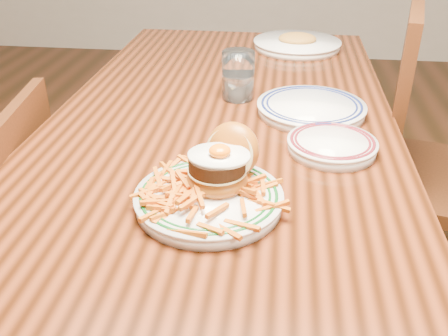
# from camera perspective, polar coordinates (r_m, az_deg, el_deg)

# --- Properties ---
(floor) EXTENTS (6.00, 6.00, 0.00)m
(floor) POSITION_cam_1_polar(r_m,az_deg,el_deg) (1.72, -0.02, -17.23)
(floor) COLOR black
(floor) RESTS_ON ground
(table) EXTENTS (0.85, 1.60, 0.75)m
(table) POSITION_cam_1_polar(r_m,az_deg,el_deg) (1.31, -0.02, 2.95)
(table) COLOR black
(table) RESTS_ON floor
(chair_left) EXTENTS (0.43, 0.43, 0.82)m
(chair_left) POSITION_cam_1_polar(r_m,az_deg,el_deg) (1.44, -24.11, -7.72)
(chair_left) COLOR #431E0D
(chair_left) RESTS_ON floor
(chair_right) EXTENTS (0.55, 0.55, 0.98)m
(chair_right) POSITION_cam_1_polar(r_m,az_deg,el_deg) (1.62, 22.97, 0.46)
(chair_right) COLOR #431E0D
(chair_right) RESTS_ON floor
(main_plate) EXTENTS (0.27, 0.28, 0.13)m
(main_plate) POSITION_cam_1_polar(r_m,az_deg,el_deg) (0.89, -1.27, -1.95)
(main_plate) COLOR white
(main_plate) RESTS_ON table
(side_plate) EXTENTS (0.19, 0.19, 0.03)m
(side_plate) POSITION_cam_1_polar(r_m,az_deg,el_deg) (1.10, 12.24, 2.67)
(side_plate) COLOR white
(side_plate) RESTS_ON table
(rear_plate) EXTENTS (0.27, 0.27, 0.03)m
(rear_plate) POSITION_cam_1_polar(r_m,az_deg,el_deg) (1.28, 9.94, 6.82)
(rear_plate) COLOR white
(rear_plate) RESTS_ON table
(water_glass) EXTENTS (0.09, 0.09, 0.13)m
(water_glass) POSITION_cam_1_polar(r_m,az_deg,el_deg) (1.34, 1.63, 10.22)
(water_glass) COLOR white
(water_glass) RESTS_ON table
(far_plate) EXTENTS (0.31, 0.31, 0.05)m
(far_plate) POSITION_cam_1_polar(r_m,az_deg,el_deg) (1.82, 8.35, 13.89)
(far_plate) COLOR white
(far_plate) RESTS_ON table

